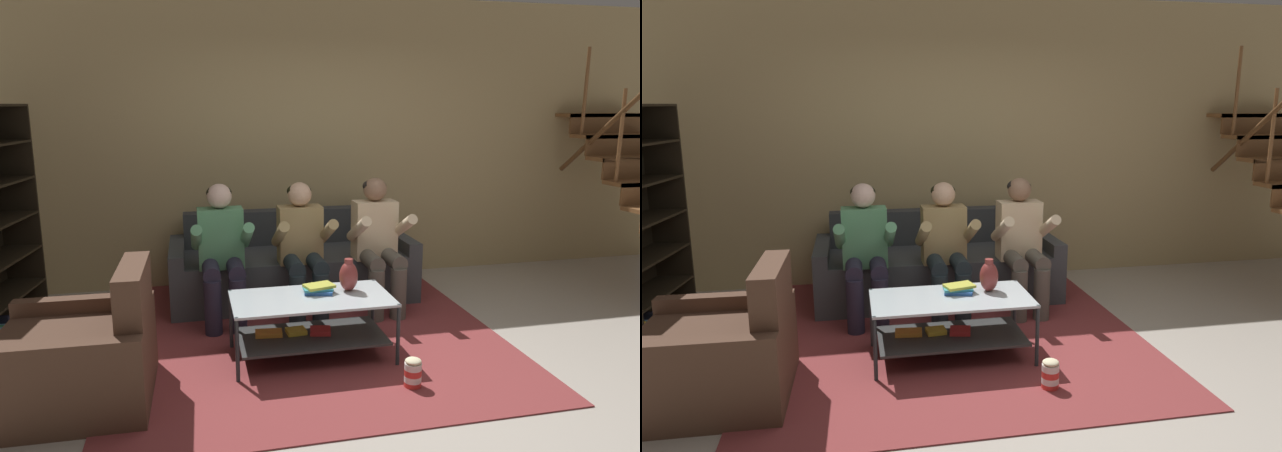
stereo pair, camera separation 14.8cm
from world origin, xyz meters
TOP-DOWN VIEW (x-y plane):
  - ground at (0.00, 0.00)m, footprint 16.80×16.80m
  - back_partition at (0.00, 2.46)m, footprint 8.40×0.12m
  - couch at (-0.31, 1.83)m, footprint 2.27×0.92m
  - person_seated_left at (-1.00, 1.29)m, footprint 0.50×0.58m
  - person_seated_middle at (-0.31, 1.29)m, footprint 0.50×0.58m
  - person_seated_right at (0.38, 1.29)m, footprint 0.50×0.58m
  - coffee_table at (-0.42, 0.45)m, footprint 1.16×0.60m
  - area_rug at (-0.36, 1.01)m, footprint 3.01×3.34m
  - vase at (-0.11, 0.53)m, footprint 0.14×0.14m
  - book_stack at (-0.34, 0.53)m, footprint 0.24×0.20m
  - armchair at (-1.94, 0.14)m, footprint 0.93×0.92m
  - popcorn_tub at (0.14, -0.17)m, footprint 0.11×0.11m

SIDE VIEW (x-z plane):
  - ground at x=0.00m, z-range 0.00..0.00m
  - area_rug at x=-0.36m, z-range 0.00..0.01m
  - popcorn_tub at x=0.14m, z-range 0.00..0.21m
  - couch at x=-0.31m, z-range -0.12..0.68m
  - armchair at x=-1.94m, z-range -0.15..0.72m
  - coffee_table at x=-0.42m, z-range 0.07..0.54m
  - book_stack at x=-0.34m, z-range 0.46..0.53m
  - vase at x=-0.11m, z-range 0.46..0.70m
  - person_seated_middle at x=-0.31m, z-range 0.06..1.24m
  - person_seated_left at x=-1.00m, z-range 0.06..1.24m
  - person_seated_right at x=0.38m, z-range 0.06..1.25m
  - back_partition at x=0.00m, z-range 0.00..2.90m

